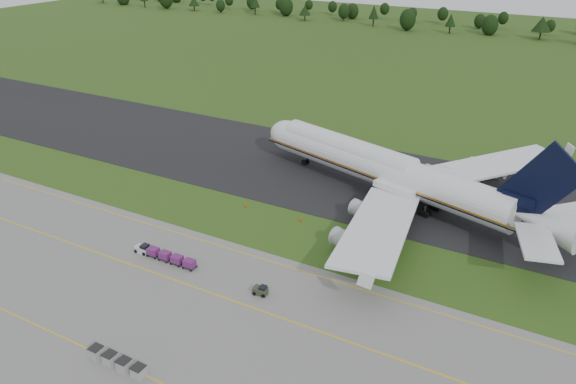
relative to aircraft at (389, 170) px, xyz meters
The scene contains 10 objects.
ground 29.28m from the aircraft, 126.84° to the right, with size 600.00×600.00×0.00m, color #2C4B16.
apron 59.79m from the aircraft, 106.81° to the right, with size 300.00×52.00×0.06m, color slate.
taxiway 18.83m from the aircraft, 163.71° to the left, with size 300.00×40.00×0.08m, color black.
apron_markings 53.14m from the aircraft, 109.01° to the right, with size 300.00×30.20×0.01m.
tree_line 197.24m from the aircraft, 96.89° to the left, with size 529.61×21.49×11.63m.
aircraft is the anchor object (origin of this frame).
baggage_train 48.03m from the aircraft, 120.67° to the right, with size 12.40×1.59×1.52m.
utility_cart 42.20m from the aircraft, 97.12° to the right, with size 2.27×1.51×1.18m.
uld_row 64.99m from the aircraft, 101.60° to the right, with size 8.79×1.59×1.57m.
edge_markers 21.69m from the aircraft, 120.42° to the right, with size 25.16×0.30×0.60m.
Camera 1 is at (49.49, -77.73, 51.06)m, focal length 35.00 mm.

